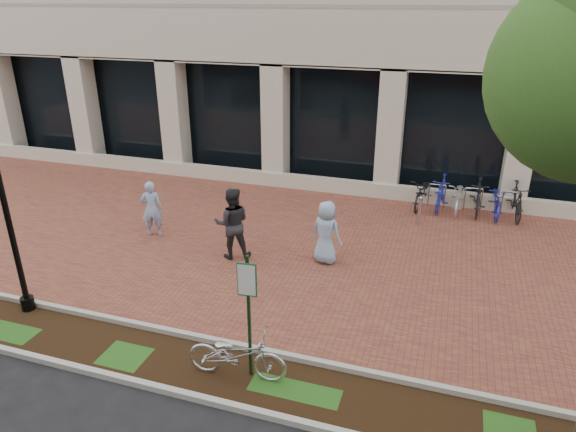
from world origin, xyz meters
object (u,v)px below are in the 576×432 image
(parking_sign, at_px, (248,302))
(pedestrian_right, at_px, (326,232))
(pedestrian_left, at_px, (152,209))
(locked_bicycle, at_px, (237,354))
(bollard, at_px, (420,210))
(bike_rack_cluster, at_px, (468,196))
(pedestrian_mid, at_px, (232,223))
(lamppost, at_px, (5,205))

(parking_sign, bearing_deg, pedestrian_right, 81.77)
(parking_sign, relative_size, pedestrian_left, 1.49)
(parking_sign, xyz_separation_m, pedestrian_right, (0.22, 4.60, -0.71))
(locked_bicycle, bearing_deg, bollard, -23.60)
(parking_sign, distance_m, pedestrian_left, 6.73)
(bike_rack_cluster, bearing_deg, parking_sign, -107.79)
(pedestrian_mid, bearing_deg, pedestrian_left, -33.98)
(locked_bicycle, xyz_separation_m, pedestrian_right, (0.43, 4.70, 0.35))
(lamppost, distance_m, pedestrian_right, 7.15)
(pedestrian_right, xyz_separation_m, bike_rack_cluster, (3.42, 4.62, -0.31))
(pedestrian_right, bearing_deg, bollard, -106.23)
(lamppost, relative_size, bike_rack_cluster, 1.22)
(pedestrian_mid, distance_m, bollard, 5.72)
(parking_sign, xyz_separation_m, pedestrian_left, (-4.82, 4.65, -0.73))
(lamppost, distance_m, pedestrian_left, 4.52)
(locked_bicycle, distance_m, pedestrian_left, 6.62)
(pedestrian_mid, height_order, bollard, pedestrian_mid)
(parking_sign, xyz_separation_m, lamppost, (-5.39, 0.47, 0.92))
(locked_bicycle, bearing_deg, bike_rack_cluster, -28.29)
(parking_sign, distance_m, bollard, 8.12)
(parking_sign, bearing_deg, bike_rack_cluster, 62.95)
(lamppost, xyz_separation_m, bollard, (7.68, 7.24, -1.99))
(locked_bicycle, distance_m, pedestrian_right, 4.73)
(pedestrian_right, distance_m, bollard, 3.76)
(bollard, distance_m, bike_rack_cluster, 2.02)
(bike_rack_cluster, bearing_deg, bollard, -128.11)
(lamppost, distance_m, locked_bicycle, 5.57)
(parking_sign, distance_m, bike_rack_cluster, 9.96)
(pedestrian_right, relative_size, bike_rack_cluster, 0.46)
(pedestrian_left, bearing_deg, pedestrian_mid, 148.49)
(pedestrian_mid, bearing_deg, bike_rack_cluster, -161.74)
(lamppost, distance_m, pedestrian_mid, 5.12)
(pedestrian_left, height_order, pedestrian_mid, pedestrian_mid)
(pedestrian_mid, bearing_deg, lamppost, 25.31)
(pedestrian_mid, xyz_separation_m, bike_rack_cluster, (5.78, 5.09, -0.43))
(pedestrian_left, relative_size, pedestrian_mid, 0.85)
(bike_rack_cluster, bearing_deg, locked_bicycle, -108.71)
(pedestrian_left, relative_size, bollard, 1.77)
(pedestrian_right, bearing_deg, bike_rack_cluster, -109.10)
(bollard, bearing_deg, parking_sign, -106.55)
(pedestrian_left, distance_m, bollard, 7.75)
(pedestrian_left, height_order, bollard, pedestrian_left)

